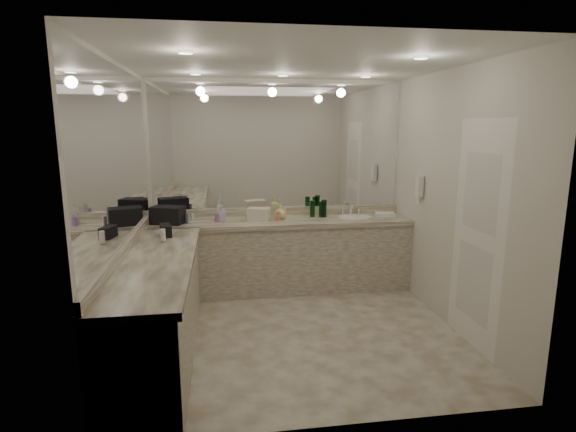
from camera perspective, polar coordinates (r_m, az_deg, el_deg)
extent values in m
plane|color=#BCB5A2|center=(4.70, 1.05, -14.29)|extent=(3.20, 3.20, 0.00)
plane|color=white|center=(4.27, 1.18, 18.99)|extent=(3.20, 3.20, 0.00)
cube|color=beige|center=(5.76, -1.35, 4.06)|extent=(3.20, 0.02, 2.60)
cube|color=beige|center=(4.33, -20.25, 0.92)|extent=(0.02, 3.00, 2.60)
cube|color=beige|center=(4.82, 20.23, 1.92)|extent=(0.02, 3.00, 2.60)
cube|color=beige|center=(5.66, -0.93, -5.21)|extent=(3.20, 0.60, 0.84)
cube|color=beige|center=(5.53, -0.93, -0.77)|extent=(3.20, 0.64, 0.06)
cube|color=beige|center=(4.24, -16.20, -11.47)|extent=(0.60, 2.40, 0.84)
cube|color=beige|center=(4.09, -16.41, -5.63)|extent=(0.64, 2.42, 0.06)
cube|color=beige|center=(5.80, -1.31, 0.60)|extent=(3.20, 0.04, 0.10)
cube|color=beige|center=(4.40, -19.68, -3.55)|extent=(0.04, 3.00, 0.10)
cube|color=white|center=(5.71, -1.35, 8.77)|extent=(3.12, 0.01, 1.55)
cube|color=white|center=(4.28, -20.53, 7.20)|extent=(0.01, 2.92, 1.55)
cylinder|color=white|center=(5.74, 8.51, -0.20)|extent=(0.44, 0.44, 0.03)
cube|color=silver|center=(5.92, 7.94, 0.91)|extent=(0.24, 0.16, 0.14)
cube|color=white|center=(5.41, 16.34, 3.66)|extent=(0.06, 0.10, 0.24)
cube|color=white|center=(4.44, 22.91, -2.34)|extent=(0.02, 0.82, 2.10)
cube|color=black|center=(5.47, -15.02, 0.14)|extent=(0.42, 0.33, 0.21)
cube|color=black|center=(4.87, -15.26, -1.77)|extent=(0.15, 0.24, 0.12)
cube|color=beige|center=(5.49, -3.72, 0.25)|extent=(0.30, 0.23, 0.15)
cube|color=white|center=(5.90, 12.24, 0.22)|extent=(0.26, 0.20, 0.04)
cylinder|color=white|center=(4.63, -15.61, -2.45)|extent=(0.05, 0.05, 0.12)
imported|color=beige|center=(5.56, -8.77, 0.70)|extent=(0.11, 0.11, 0.24)
imported|color=silver|center=(5.50, -8.38, 0.39)|extent=(0.09, 0.09, 0.19)
imported|color=#D8CF77|center=(5.54, -0.96, 0.55)|extent=(0.19, 0.19, 0.19)
cylinder|color=#0C481E|center=(5.70, 4.59, 0.97)|extent=(0.07, 0.07, 0.22)
cylinder|color=#0C481E|center=(5.69, 4.32, 0.85)|extent=(0.07, 0.07, 0.20)
cylinder|color=#0C481E|center=(5.70, 3.12, 0.94)|extent=(0.06, 0.06, 0.20)
cylinder|color=#E57F66|center=(5.47, -1.22, -0.01)|extent=(0.05, 0.05, 0.11)
cylinder|color=#9966B2|center=(5.48, -8.98, -0.18)|extent=(0.06, 0.06, 0.10)
cylinder|color=#3F3F4C|center=(5.43, -12.76, -0.37)|extent=(0.04, 0.04, 0.11)
cylinder|color=silver|center=(5.60, -12.07, -0.10)|extent=(0.04, 0.04, 0.09)
cylinder|color=#E0B28C|center=(5.53, -0.43, 0.29)|extent=(0.04, 0.04, 0.14)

